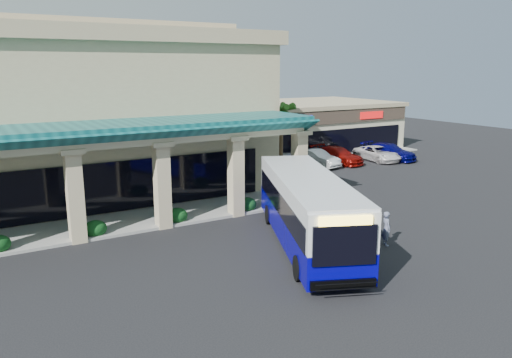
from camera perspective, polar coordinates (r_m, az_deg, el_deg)
ground at (r=24.62m, az=0.46°, el=-7.69°), size 110.00×110.00×0.00m
main_building at (r=36.07m, az=-24.52°, el=6.95°), size 30.80×14.80×11.35m
arcade at (r=27.44m, az=-21.72°, el=-0.27°), size 30.00×6.20×5.70m
strip_mall at (r=53.37m, az=3.67°, el=6.09°), size 22.50×12.50×4.90m
palm_0 at (r=37.30m, az=2.90°, el=4.55°), size 2.40×2.40×6.60m
palm_1 at (r=40.39m, az=1.72°, el=4.62°), size 2.40×2.40×5.80m
broadleaf_tree at (r=43.79m, az=-4.03°, el=4.57°), size 2.60×2.60×4.81m
transit_bus at (r=24.39m, az=5.86°, el=-3.68°), size 7.49×12.50×3.45m
pedestrian at (r=25.32m, az=14.68°, el=-5.49°), size 0.60×0.73×1.71m
car_silver at (r=41.85m, az=3.82°, el=1.93°), size 3.32×4.89×1.55m
car_white at (r=44.03m, az=6.89°, el=2.37°), size 2.46×4.79×1.50m
car_red at (r=45.76m, az=9.27°, el=2.70°), size 3.07×5.52×1.51m
car_gray at (r=47.82m, az=13.69°, el=2.84°), size 2.49×5.04×1.38m
car_extra at (r=48.67m, az=14.96°, el=3.04°), size 3.43×5.66×1.54m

